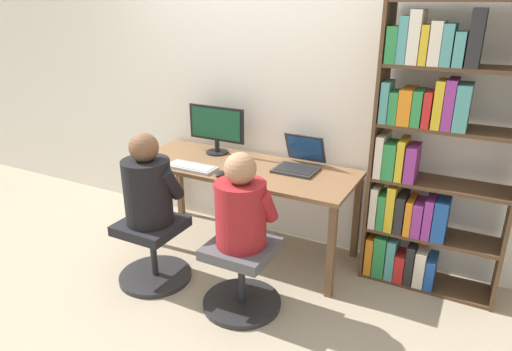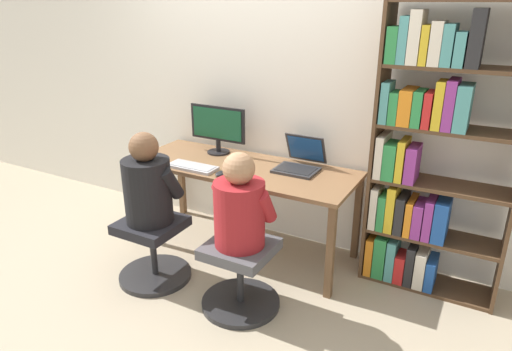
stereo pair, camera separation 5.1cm
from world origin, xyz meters
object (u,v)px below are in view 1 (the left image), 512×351
Objects in this scene: person_at_laptop at (241,207)px; office_chair_right at (242,274)px; laptop at (299,162)px; person_at_monitor at (148,185)px; office_chair_left at (153,249)px; bookshelf at (424,160)px; desktop_monitor at (216,128)px; keyboard at (192,167)px.

office_chair_right is at bearing -90.00° from person_at_laptop.
laptop is 0.55× the size of person_at_monitor.
office_chair_right is 0.49m from person_at_laptop.
person_at_monitor reaches higher than person_at_laptop.
laptop reaches higher than office_chair_left.
bookshelf is (0.90, 0.00, 0.16)m from laptop.
bookshelf is (0.94, 0.82, 0.21)m from person_at_laptop.
laptop is at bearing 86.89° from office_chair_right.
laptop is at bearing -179.92° from bookshelf.
person_at_monitor is at bearing -90.64° from desktop_monitor.
keyboard is 0.46m from person_at_monitor.
laptop is 1.14m from person_at_monitor.
desktop_monitor reaches higher than person_at_monitor.
office_chair_left is (-0.77, -0.84, -0.53)m from laptop.
desktop_monitor is at bearing 94.60° from keyboard.
keyboard is (0.03, -0.42, -0.21)m from desktop_monitor.
person_at_monitor is 1.88m from bookshelf.
office_chair_left is at bearing -90.00° from person_at_monitor.
desktop_monitor is 1.44× the size of laptop.
person_at_monitor is at bearing -178.76° from office_chair_right.
desktop_monitor is 1.12m from office_chair_left.
office_chair_right is 0.27× the size of bookshelf.
person_at_laptop is (-0.04, -0.82, -0.05)m from laptop.
desktop_monitor reaches higher than laptop.
laptop is at bearing 27.63° from keyboard.
laptop is 1.26m from office_chair_left.
person_at_laptop is at bearing -93.13° from laptop.
laptop is 0.82m from keyboard.
desktop_monitor reaches higher than office_chair_left.
office_chair_right is at bearing -138.78° from bookshelf.
person_at_monitor is 1.05× the size of person_at_laptop.
person_at_laptop is at bearing 90.00° from office_chair_right.
bookshelf is at bearing -1.22° from desktop_monitor.
desktop_monitor is 0.47m from keyboard.
office_chair_left is at bearing -178.07° from person_at_laptop.
keyboard is at bearing 84.64° from office_chair_left.
office_chair_right is at bearing -93.11° from laptop.
bookshelf is at bearing 13.24° from keyboard.
bookshelf reaches higher than person_at_monitor.
laptop is 0.82m from person_at_laptop.
person_at_laptop is (-0.00, 0.00, 0.49)m from office_chair_right.
laptop is at bearing -2.74° from desktop_monitor.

